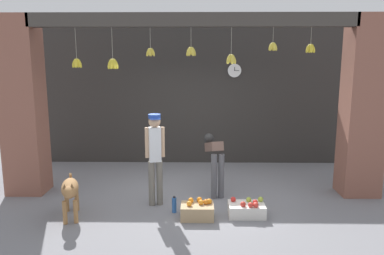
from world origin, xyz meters
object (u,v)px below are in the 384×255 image
at_px(fruit_crate_oranges, 197,211).
at_px(shopkeeper, 155,152).
at_px(dog, 70,190).
at_px(water_bottle, 174,205).
at_px(fruit_crate_apples, 247,209).
at_px(worker_stooping, 214,157).
at_px(wall_clock, 234,71).

bearing_deg(fruit_crate_oranges, shopkeeper, 142.94).
bearing_deg(shopkeeper, dog, 10.70).
distance_m(dog, water_bottle, 1.72).
distance_m(dog, fruit_crate_apples, 2.91).
xyz_separation_m(dog, worker_stooping, (2.38, 1.17, 0.26)).
bearing_deg(worker_stooping, water_bottle, -140.50).
bearing_deg(shopkeeper, fruit_crate_apples, 150.45).
height_order(dog, fruit_crate_oranges, dog).
bearing_deg(fruit_crate_oranges, dog, -179.23).
height_order(fruit_crate_oranges, wall_clock, wall_clock).
bearing_deg(dog, water_bottle, 82.61).
xyz_separation_m(dog, shopkeeper, (1.32, 0.59, 0.49)).
xyz_separation_m(shopkeeper, water_bottle, (0.35, -0.33, -0.83)).
bearing_deg(fruit_crate_oranges, fruit_crate_apples, 7.29).
bearing_deg(wall_clock, shopkeeper, -120.38).
height_order(shopkeeper, fruit_crate_oranges, shopkeeper).
bearing_deg(wall_clock, dog, -131.28).
bearing_deg(water_bottle, fruit_crate_apples, -5.72).
relative_size(worker_stooping, fruit_crate_apples, 1.83).
height_order(fruit_crate_apples, wall_clock, wall_clock).
height_order(dog, worker_stooping, worker_stooping).
xyz_separation_m(dog, fruit_crate_apples, (2.88, 0.13, -0.36)).
bearing_deg(water_bottle, dog, -171.36).
xyz_separation_m(water_bottle, wall_clock, (1.27, 3.10, 2.16)).
bearing_deg(worker_stooping, shopkeeper, -163.86).
distance_m(dog, wall_clock, 4.82).
distance_m(dog, worker_stooping, 2.67).
bearing_deg(dog, fruit_crate_apples, 76.60).
height_order(dog, water_bottle, dog).
xyz_separation_m(shopkeeper, wall_clock, (1.62, 2.76, 1.33)).
bearing_deg(worker_stooping, fruit_crate_oranges, -118.24).
relative_size(fruit_crate_oranges, fruit_crate_apples, 0.89).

